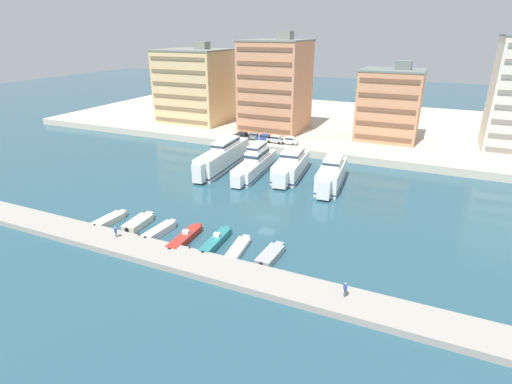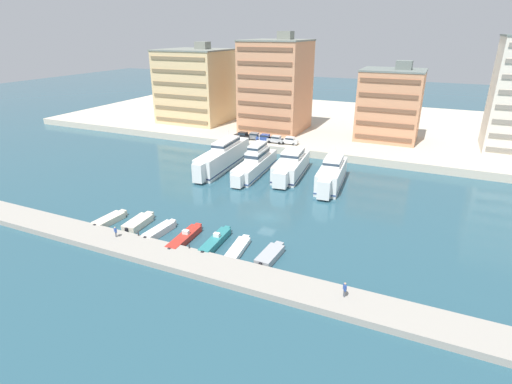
{
  "view_description": "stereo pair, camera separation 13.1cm",
  "coord_description": "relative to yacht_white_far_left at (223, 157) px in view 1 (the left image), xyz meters",
  "views": [
    {
      "loc": [
        21.67,
        -52.44,
        27.44
      ],
      "look_at": [
        -3.45,
        3.39,
        2.5
      ],
      "focal_mm": 28.0,
      "sensor_mm": 36.0,
      "label": 1
    },
    {
      "loc": [
        21.78,
        -52.39,
        27.44
      ],
      "look_at": [
        -3.45,
        3.39,
        2.5
      ],
      "focal_mm": 28.0,
      "sensor_mm": 36.0,
      "label": 2
    }
  ],
  "objects": [
    {
      "name": "ground_plane",
      "position": [
        18.15,
        -18.85,
        -2.43
      ],
      "size": [
        400.0,
        400.0,
        0.0
      ],
      "primitive_type": "plane",
      "color": "#285160"
    },
    {
      "name": "quay_promenade",
      "position": [
        18.15,
        49.31,
        -1.56
      ],
      "size": [
        180.0,
        70.0,
        1.74
      ],
      "primitive_type": "cube",
      "color": "beige",
      "rests_on": "ground"
    },
    {
      "name": "pier_dock",
      "position": [
        18.15,
        -35.46,
        -2.01
      ],
      "size": [
        120.0,
        5.0,
        0.84
      ],
      "primitive_type": "cube",
      "color": "#9E998E",
      "rests_on": "ground"
    },
    {
      "name": "yacht_white_far_left",
      "position": [
        0.0,
        0.0,
        0.0
      ],
      "size": [
        4.83,
        22.57,
        7.53
      ],
      "color": "white",
      "rests_on": "ground"
    },
    {
      "name": "yacht_white_left",
      "position": [
        7.63,
        -0.23,
        -0.33
      ],
      "size": [
        4.78,
        19.63,
        7.65
      ],
      "color": "white",
      "rests_on": "ground"
    },
    {
      "name": "yacht_white_mid_left",
      "position": [
        14.85,
        1.27,
        -0.41
      ],
      "size": [
        6.02,
        17.31,
        6.72
      ],
      "color": "white",
      "rests_on": "ground"
    },
    {
      "name": "yacht_white_center_left",
      "position": [
        23.75,
        -1.05,
        -0.27
      ],
      "size": [
        5.14,
        16.52,
        6.93
      ],
      "color": "white",
      "rests_on": "ground"
    },
    {
      "name": "motorboat_cream_far_left",
      "position": [
        -3.19,
        -30.36,
        -1.96
      ],
      "size": [
        2.21,
        6.17,
        0.94
      ],
      "color": "beige",
      "rests_on": "ground"
    },
    {
      "name": "motorboat_cream_left",
      "position": [
        1.59,
        -29.42,
        -1.9
      ],
      "size": [
        2.52,
        6.28,
        1.05
      ],
      "color": "beige",
      "rests_on": "ground"
    },
    {
      "name": "motorboat_white_mid_left",
      "position": [
        6.1,
        -30.23,
        -1.92
      ],
      "size": [
        1.95,
        6.45,
        1.03
      ],
      "color": "white",
      "rests_on": "ground"
    },
    {
      "name": "motorboat_red_center_left",
      "position": [
        10.56,
        -30.49,
        -1.95
      ],
      "size": [
        2.06,
        8.19,
        1.47
      ],
      "color": "red",
      "rests_on": "ground"
    },
    {
      "name": "motorboat_teal_center",
      "position": [
        14.99,
        -29.54,
        -1.92
      ],
      "size": [
        1.93,
        8.0,
        1.53
      ],
      "color": "teal",
      "rests_on": "ground"
    },
    {
      "name": "motorboat_white_center_right",
      "position": [
        18.65,
        -30.44,
        -2.07
      ],
      "size": [
        2.46,
        7.94,
        0.81
      ],
      "color": "white",
      "rests_on": "ground"
    },
    {
      "name": "motorboat_grey_mid_right",
      "position": [
        23.23,
        -29.8,
        -1.97
      ],
      "size": [
        2.29,
        6.24,
        0.93
      ],
      "color": "#9EA3A8",
      "rests_on": "ground"
    },
    {
      "name": "car_black_far_left",
      "position": [
        -3.85,
        17.32,
        0.28
      ],
      "size": [
        4.16,
        2.05,
        1.8
      ],
      "color": "black",
      "rests_on": "quay_promenade"
    },
    {
      "name": "car_grey_left",
      "position": [
        -0.96,
        18.02,
        0.28
      ],
      "size": [
        4.16,
        2.05,
        1.8
      ],
      "color": "slate",
      "rests_on": "quay_promenade"
    },
    {
      "name": "car_blue_mid_left",
      "position": [
        2.17,
        17.57,
        0.28
      ],
      "size": [
        4.13,
        1.98,
        1.8
      ],
      "color": "#28428E",
      "rests_on": "quay_promenade"
    },
    {
      "name": "car_silver_center_left",
      "position": [
        5.21,
        17.26,
        0.28
      ],
      "size": [
        4.14,
        2.0,
        1.8
      ],
      "color": "#B7BCC1",
      "rests_on": "quay_promenade"
    },
    {
      "name": "car_white_center",
      "position": [
        8.7,
        17.61,
        0.28
      ],
      "size": [
        4.16,
        2.03,
        1.8
      ],
      "color": "white",
      "rests_on": "quay_promenade"
    },
    {
      "name": "apartment_block_far_left",
      "position": [
        -26.13,
        31.83,
        9.66
      ],
      "size": [
        19.25,
        17.79,
        22.62
      ],
      "color": "#E0BC84",
      "rests_on": "quay_promenade"
    },
    {
      "name": "apartment_block_left",
      "position": [
        -0.39,
        30.91,
        11.07
      ],
      "size": [
        16.15,
        16.65,
        25.42
      ],
      "color": "tan",
      "rests_on": "quay_promenade"
    },
    {
      "name": "apartment_block_mid_left",
      "position": [
        29.17,
        32.29,
        7.9
      ],
      "size": [
        14.7,
        12.34,
        19.04
      ],
      "color": "tan",
      "rests_on": "quay_promenade"
    },
    {
      "name": "pedestrian_near_edge",
      "position": [
        33.94,
        -35.01,
        -0.55
      ],
      "size": [
        0.47,
        0.59,
        1.77
      ],
      "color": "#4C515B",
      "rests_on": "pier_dock"
    },
    {
      "name": "pedestrian_mid_deck",
      "position": [
        2.15,
        -34.74,
        -0.68
      ],
      "size": [
        0.58,
        0.32,
        1.54
      ],
      "color": "#4C515B",
      "rests_on": "pier_dock"
    },
    {
      "name": "bollard_west",
      "position": [
        4.74,
        -33.2,
        -1.27
      ],
      "size": [
        0.2,
        0.2,
        0.61
      ],
      "color": "#2D2D33",
      "rests_on": "pier_dock"
    },
    {
      "name": "bollard_west_mid",
      "position": [
        13.09,
        -33.2,
        -1.27
      ],
      "size": [
        0.2,
        0.2,
        0.61
      ],
      "color": "#2D2D33",
      "rests_on": "pier_dock"
    }
  ]
}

